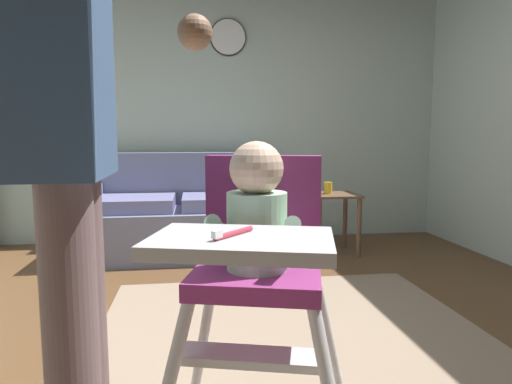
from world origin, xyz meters
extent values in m
cube|color=brown|center=(0.00, 0.00, -0.05)|extent=(5.85, 6.46, 0.10)
cube|color=#AEC1B5|center=(0.00, 2.46, 1.32)|extent=(5.05, 0.06, 2.64)
cube|color=slate|center=(-0.45, 1.88, 0.20)|extent=(1.69, 0.84, 0.40)
cube|color=slate|center=(-0.45, 2.21, 0.63)|extent=(1.69, 0.22, 0.46)
cube|color=slate|center=(-1.20, 1.88, 0.50)|extent=(0.20, 0.84, 0.20)
cube|color=slate|center=(0.31, 1.88, 0.50)|extent=(0.20, 0.84, 0.20)
cube|color=slate|center=(-0.80, 1.83, 0.46)|extent=(0.64, 0.60, 0.11)
cube|color=slate|center=(-0.09, 1.83, 0.46)|extent=(0.64, 0.60, 0.11)
cube|color=#3D4C75|center=(0.10, 2.08, 0.60)|extent=(0.35, 0.15, 0.34)
cylinder|color=silver|center=(-0.29, -0.39, 0.28)|extent=(0.13, 0.20, 0.57)
cylinder|color=silver|center=(0.14, -0.51, 0.28)|extent=(0.20, 0.13, 0.57)
cube|color=#8A2F70|center=(-0.13, -0.66, 0.59)|extent=(0.44, 0.44, 0.05)
cube|color=#8A2F70|center=(-0.10, -0.51, 0.77)|extent=(0.37, 0.16, 0.32)
cube|color=silver|center=(-0.21, -0.94, 0.75)|extent=(0.45, 0.36, 0.03)
cube|color=silver|center=(-0.16, -0.76, 0.39)|extent=(0.41, 0.20, 0.02)
cylinder|color=#A9D4B1|center=(-0.14, -0.68, 0.72)|extent=(0.21, 0.21, 0.22)
sphere|color=beige|center=(-0.14, -0.69, 0.90)|extent=(0.15, 0.15, 0.15)
cylinder|color=#A9D4B1|center=(-0.25, -0.69, 0.73)|extent=(0.08, 0.15, 0.10)
cylinder|color=#A9D4B1|center=(-0.05, -0.75, 0.73)|extent=(0.08, 0.15, 0.10)
cylinder|color=#CC384C|center=(-0.23, -0.93, 0.77)|extent=(0.10, 0.10, 0.01)
cube|color=white|center=(-0.27, -0.98, 0.78)|extent=(0.03, 0.03, 0.02)
cylinder|color=#735C5B|center=(-0.64, -0.74, 0.44)|extent=(0.14, 0.14, 0.88)
cylinder|color=#735C5B|center=(-0.64, -0.62, 0.44)|extent=(0.14, 0.14, 0.88)
cube|color=#3E5B7F|center=(-0.64, -0.68, 1.20)|extent=(0.21, 0.41, 0.64)
sphere|color=#997051|center=(-0.31, -0.85, 1.22)|extent=(0.08, 0.08, 0.08)
cylinder|color=#3E5B7F|center=(-0.65, -0.44, 1.20)|extent=(0.07, 0.07, 0.57)
cube|color=brown|center=(0.86, 1.71, 0.51)|extent=(0.40, 0.40, 0.02)
cylinder|color=brown|center=(0.69, 1.54, 0.25)|extent=(0.04, 0.04, 0.50)
cylinder|color=brown|center=(1.03, 1.54, 0.25)|extent=(0.04, 0.04, 0.50)
cylinder|color=brown|center=(0.69, 1.88, 0.25)|extent=(0.04, 0.04, 0.50)
cylinder|color=brown|center=(1.03, 1.88, 0.25)|extent=(0.04, 0.04, 0.50)
cylinder|color=gold|center=(0.81, 1.71, 0.57)|extent=(0.07, 0.07, 0.10)
cylinder|color=white|center=(0.03, 2.41, 1.94)|extent=(0.32, 0.03, 0.32)
cylinder|color=black|center=(0.03, 2.42, 1.94)|extent=(0.35, 0.02, 0.35)
camera|label=1|loc=(-0.31, -1.89, 0.98)|focal=30.97mm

